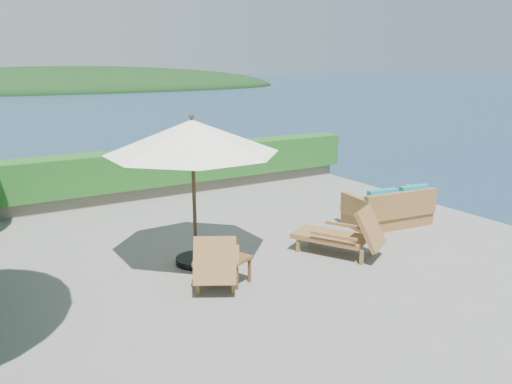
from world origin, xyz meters
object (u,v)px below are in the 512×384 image
patio_umbrella (192,138)px  lounge_right (343,234)px  lounge_left (217,260)px  wicker_loveseat (389,210)px  side_table (235,261)px

patio_umbrella → lounge_right: bearing=-22.4°
lounge_left → wicker_loveseat: bearing=38.2°
lounge_left → lounge_right: 2.71m
lounge_right → side_table: 2.47m
patio_umbrella → lounge_right: size_ratio=2.21×
lounge_right → patio_umbrella: bearing=128.7°
lounge_left → patio_umbrella: bearing=116.9°
lounge_right → side_table: bearing=152.7°
lounge_left → side_table: 0.32m
side_table → wicker_loveseat: size_ratio=0.29×
patio_umbrella → side_table: 2.32m
lounge_left → lounge_right: size_ratio=0.96×
lounge_right → wicker_loveseat: bearing=-6.6°
patio_umbrella → lounge_left: patio_umbrella is taller
side_table → wicker_loveseat: 4.75m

